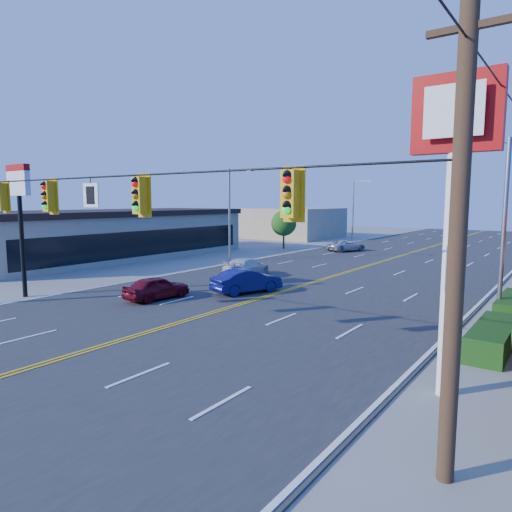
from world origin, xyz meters
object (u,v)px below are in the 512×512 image
Objects in this scene: signal_span at (68,213)px; car_white at (246,268)px; car_blue at (247,282)px; car_silver at (346,246)px; car_magenta at (157,289)px; pizza_hut_sign at (20,202)px; kfc_pylon at (454,171)px.

car_white is (-4.78, 16.21, -4.23)m from signal_span.
car_blue is 0.91× the size of car_white.
signal_span is 5.91× the size of car_blue.
car_blue is 0.97× the size of car_silver.
car_magenta is at bearing 75.53° from car_blue.
pizza_hut_sign is (-10.88, 4.00, 0.30)m from signal_span.
pizza_hut_sign is 13.08m from car_blue.
car_white reaches higher than car_magenta.
signal_span is 11.87m from kfc_pylon.
car_blue is at bearing -118.17° from car_magenta.
car_magenta is (-15.41, 3.65, -5.42)m from kfc_pylon.
car_blue is at bearing 39.61° from pizza_hut_sign.
kfc_pylon is at bearing 0.00° from pizza_hut_sign.
car_blue is at bearing 125.15° from car_silver.
car_blue is at bearing 117.98° from car_white.
car_blue is (2.87, 4.18, 0.06)m from car_magenta.
signal_span is at bearing 96.96° from car_white.
car_white is (-15.90, 12.21, -5.39)m from kfc_pylon.
car_magenta is 0.89× the size of car_blue.
kfc_pylon reaches higher than car_white.
pizza_hut_sign is 31.82m from car_silver.
car_blue is (-12.54, 7.83, -5.37)m from kfc_pylon.
signal_span is 12.63m from car_blue.
car_magenta is at bearing 166.69° from kfc_pylon.
car_white is at bearing 142.47° from kfc_pylon.
car_white is at bearing 117.62° from car_silver.
car_magenta is at bearing 119.28° from signal_span.
car_magenta is at bearing 83.81° from car_white.
pizza_hut_sign reaches higher than car_blue.
kfc_pylon is 2.01× the size of car_silver.
kfc_pylon is 1.24× the size of pizza_hut_sign.
pizza_hut_sign is at bearing 159.81° from signal_span.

